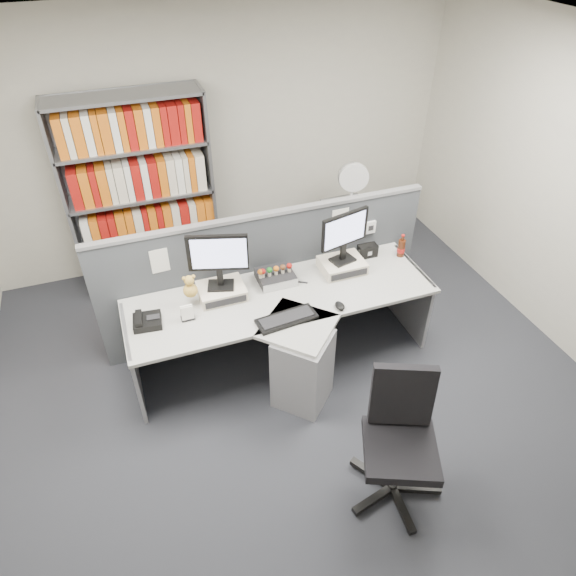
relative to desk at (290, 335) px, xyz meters
name	(u,v)px	position (x,y,z in m)	size (l,w,h in m)	color
ground	(315,424)	(0.00, -0.60, -0.46)	(5.50, 5.50, 0.00)	#303239
room_shell	(325,236)	(0.00, -0.60, 1.33)	(5.04, 5.54, 2.72)	beige
partition	(266,273)	(0.00, 0.65, 0.19)	(3.00, 0.08, 1.27)	#41454A
desk	(290,335)	(0.00, 0.00, 0.00)	(2.60, 1.20, 0.72)	#AFAEA8
monitor_riser_left	(222,291)	(-0.47, 0.38, 0.31)	(0.38, 0.31, 0.10)	beige
monitor_riser_right	(342,265)	(0.63, 0.38, 0.31)	(0.38, 0.31, 0.10)	beige
monitor_left	(218,257)	(-0.47, 0.38, 0.66)	(0.47, 0.21, 0.49)	black
monitor_right	(345,233)	(0.63, 0.38, 0.65)	(0.46, 0.19, 0.47)	black
desktop_pc	(276,277)	(0.02, 0.43, 0.30)	(0.31, 0.28, 0.08)	black
figurines	(274,270)	(0.00, 0.41, 0.40)	(0.31, 0.05, 0.09)	beige
keyboard	(287,319)	(-0.06, -0.09, 0.28)	(0.50, 0.23, 0.03)	black
mouse	(340,306)	(0.39, -0.09, 0.29)	(0.07, 0.12, 0.04)	black
desk_phone	(147,321)	(-1.11, 0.23, 0.30)	(0.24, 0.22, 0.09)	black
desk_calendar	(187,314)	(-0.79, 0.19, 0.32)	(0.11, 0.08, 0.13)	black
plush_toy	(190,288)	(-0.73, 0.34, 0.45)	(0.12, 0.12, 0.20)	gold
speaker	(367,251)	(0.94, 0.50, 0.32)	(0.18, 0.10, 0.12)	black
cola_bottle	(401,248)	(1.23, 0.40, 0.35)	(0.07, 0.07, 0.23)	#3F190A
shelving_unit	(142,198)	(-0.90, 1.85, 0.52)	(1.41, 0.40, 2.00)	slate
filing_cabinet	(348,236)	(1.20, 1.40, -0.11)	(0.45, 0.61, 0.70)	slate
desk_fan	(353,181)	(1.20, 1.40, 0.57)	(0.31, 0.18, 0.52)	white
office_chair	(400,435)	(0.32, -1.25, 0.08)	(0.67, 0.68, 1.01)	silver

